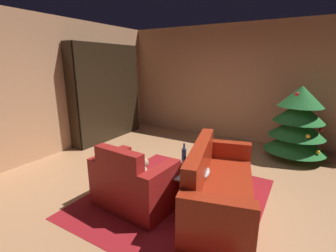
# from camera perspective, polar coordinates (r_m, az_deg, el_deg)

# --- Properties ---
(ground_plane) EXTENTS (7.53, 7.53, 0.00)m
(ground_plane) POSITION_cam_1_polar(r_m,az_deg,el_deg) (3.63, 5.43, -15.91)
(ground_plane) COLOR tan
(wall_back) EXTENTS (6.39, 0.06, 2.74)m
(wall_back) POSITION_cam_1_polar(r_m,az_deg,el_deg) (6.02, 18.28, 9.56)
(wall_back) COLOR tan
(wall_back) RESTS_ON ground
(wall_left) EXTENTS (0.06, 6.10, 2.74)m
(wall_left) POSITION_cam_1_polar(r_m,az_deg,el_deg) (5.31, -27.17, 8.04)
(wall_left) COLOR tan
(wall_left) RESTS_ON ground
(area_rug) EXTENTS (2.28, 2.48, 0.01)m
(area_rug) POSITION_cam_1_polar(r_m,az_deg,el_deg) (3.55, 1.79, -16.57)
(area_rug) COLOR maroon
(area_rug) RESTS_ON ground
(bookshelf_unit) EXTENTS (0.33, 2.01, 2.27)m
(bookshelf_unit) POSITION_cam_1_polar(r_m,az_deg,el_deg) (6.10, -13.63, 7.90)
(bookshelf_unit) COLOR black
(bookshelf_unit) RESTS_ON ground
(armchair_red) EXTENTS (1.06, 0.73, 0.87)m
(armchair_red) POSITION_cam_1_polar(r_m,az_deg,el_deg) (3.26, -8.30, -13.65)
(armchair_red) COLOR maroon
(armchair_red) RESTS_ON ground
(couch_red) EXTENTS (1.18, 1.99, 0.86)m
(couch_red) POSITION_cam_1_polar(r_m,az_deg,el_deg) (3.26, 11.76, -14.16)
(couch_red) COLOR maroon
(couch_red) RESTS_ON ground
(coffee_table) EXTENTS (0.64, 0.64, 0.46)m
(coffee_table) POSITION_cam_1_polar(r_m,az_deg,el_deg) (3.31, 4.19, -11.01)
(coffee_table) COLOR black
(coffee_table) RESTS_ON ground
(book_stack_on_table) EXTENTS (0.24, 0.17, 0.10)m
(book_stack_on_table) POSITION_cam_1_polar(r_m,az_deg,el_deg) (3.29, 5.19, -9.31)
(book_stack_on_table) COLOR #314195
(book_stack_on_table) RESTS_ON coffee_table
(bottle_on_table) EXTENTS (0.07, 0.07, 0.31)m
(bottle_on_table) POSITION_cam_1_polar(r_m,az_deg,el_deg) (3.40, 3.82, -7.13)
(bottle_on_table) COLOR navy
(bottle_on_table) RESTS_ON coffee_table
(decorated_tree) EXTENTS (1.13, 1.13, 1.44)m
(decorated_tree) POSITION_cam_1_polar(r_m,az_deg,el_deg) (5.22, 28.48, 0.59)
(decorated_tree) COLOR brown
(decorated_tree) RESTS_ON ground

